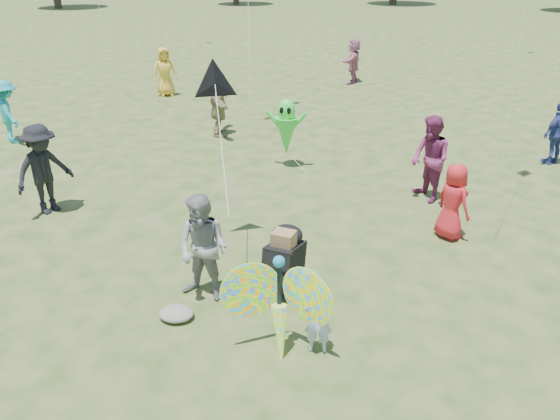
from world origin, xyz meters
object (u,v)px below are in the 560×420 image
object	(u,v)px
child_girl	(318,320)
jogging_stroller	(285,256)
crowd_e	(430,159)
adult_man	(203,249)
crowd_a	(453,202)
butterfly_kite	(279,307)
crowd_i	(9,112)
crowd_d	(218,104)
crowd_g	(165,72)
crowd_c	(557,133)
crowd_j	(354,61)
crowd_b	(43,169)
alien_kite	(286,130)

from	to	relation	value
child_girl	jogging_stroller	distance (m)	1.59
crowd_e	adult_man	bearing A→B (deg)	-67.60
crowd_a	butterfly_kite	size ratio (longest dim) A/B	0.85
crowd_i	crowd_d	bearing A→B (deg)	-118.19
child_girl	crowd_g	bearing A→B (deg)	-70.07
crowd_c	crowd_d	distance (m)	9.19
crowd_a	crowd_i	size ratio (longest dim) A/B	0.84
crowd_j	crowd_b	bearing A→B (deg)	-10.80
crowd_i	crowd_j	xyz separation A→B (m)	(9.10, 9.73, 0.01)
crowd_a	crowd_g	xyz separation A→B (m)	(-9.48, 9.87, 0.15)
crowd_b	adult_man	bearing A→B (deg)	-93.11
crowd_j	butterfly_kite	distance (m)	17.31
crowd_d	crowd_c	bearing A→B (deg)	-111.44
crowd_a	alien_kite	distance (m)	4.90
crowd_a	crowd_b	distance (m)	8.16
adult_man	butterfly_kite	size ratio (longest dim) A/B	1.00
adult_man	crowd_b	distance (m)	4.84
crowd_c	alien_kite	xyz separation A→B (m)	(-6.73, -1.46, 0.16)
crowd_c	crowd_j	world-z (taller)	crowd_j
crowd_c	crowd_g	xyz separation A→B (m)	(-12.49, 5.22, 0.09)
crowd_j	adult_man	bearing A→B (deg)	6.27
crowd_c	butterfly_kite	size ratio (longest dim) A/B	0.93
crowd_c	alien_kite	world-z (taller)	alien_kite
crowd_c	crowd_e	bearing A→B (deg)	2.82
crowd_e	crowd_i	distance (m)	11.60
adult_man	crowd_b	bearing A→B (deg)	163.54
child_girl	crowd_j	xyz separation A→B (m)	(-0.55, 17.23, 0.37)
crowd_d	butterfly_kite	distance (m)	9.98
crowd_e	crowd_i	xyz separation A→B (m)	(-11.42, 2.02, -0.06)
crowd_d	crowd_i	distance (m)	5.89
jogging_stroller	crowd_b	bearing A→B (deg)	171.69
crowd_g	crowd_i	xyz separation A→B (m)	(-2.27, -6.13, -0.01)
crowd_e	crowd_c	bearing A→B (deg)	102.66
adult_man	crowd_j	bearing A→B (deg)	99.33
adult_man	alien_kite	size ratio (longest dim) A/B	1.00
crowd_a	butterfly_kite	xyz separation A→B (m)	(-2.60, -3.84, -0.02)
crowd_g	crowd_j	bearing A→B (deg)	-2.93
adult_man	crowd_a	bearing A→B (deg)	49.07
child_girl	jogging_stroller	xyz separation A→B (m)	(-0.70, 1.43, 0.10)
crowd_e	child_girl	bearing A→B (deg)	-46.45
jogging_stroller	crowd_g	bearing A→B (deg)	130.91
child_girl	crowd_a	xyz separation A→B (m)	(2.09, 3.76, 0.22)
crowd_a	alien_kite	xyz separation A→B (m)	(-3.71, 3.19, 0.23)
crowd_i	alien_kite	bearing A→B (deg)	-139.47
jogging_stroller	butterfly_kite	xyz separation A→B (m)	(0.19, -1.50, 0.11)
butterfly_kite	child_girl	bearing A→B (deg)	8.67
crowd_i	butterfly_kite	bearing A→B (deg)	-175.21
child_girl	alien_kite	xyz separation A→B (m)	(-1.62, 6.95, 0.45)
crowd_g	crowd_j	distance (m)	7.72
adult_man	crowd_c	bearing A→B (deg)	60.77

